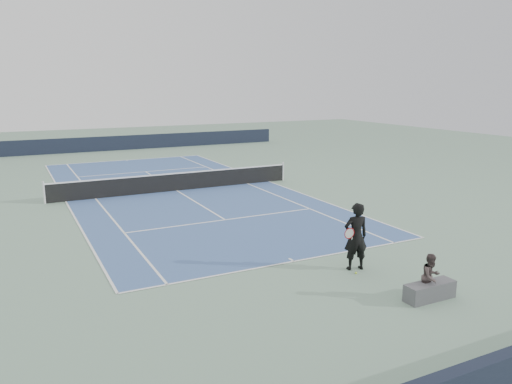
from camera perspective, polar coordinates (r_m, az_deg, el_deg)
name	(u,v)px	position (r m, az deg, el deg)	size (l,w,h in m)	color
ground	(177,191)	(26.41, -9.04, 0.13)	(80.00, 80.00, 0.00)	gray
court_surface	(177,191)	(26.41, -9.04, 0.15)	(10.97, 23.77, 0.01)	#3C598F
tennis_net	(176,181)	(26.31, -9.08, 1.21)	(12.90, 0.10, 1.07)	silver
windscreen_far	(110,143)	(43.50, -16.35, 5.35)	(30.00, 0.25, 1.20)	black
tennis_player	(356,236)	(15.23, 11.33, -5.00)	(0.89, 0.71, 2.06)	black
tennis_ball	(356,273)	(15.19, 11.36, -9.05)	(0.07, 0.07, 0.07)	#BFDF2D
spectator_bench	(430,283)	(13.86, 19.30, -9.84)	(1.46, 0.56, 1.24)	#4C4C50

